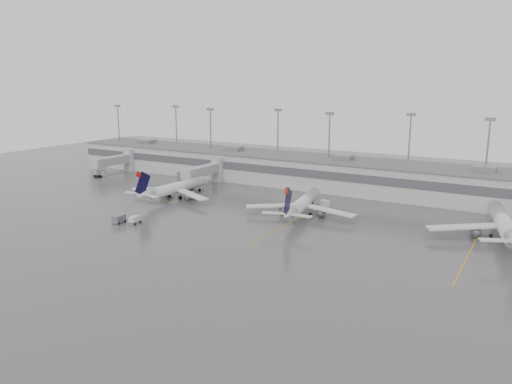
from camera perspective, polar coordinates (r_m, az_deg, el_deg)
The scene contains 19 objects.
ground at distance 96.90m, azimuth -11.26°, elevation -5.07°, with size 260.00×260.00×0.00m, color #4D4D50.
terminal at distance 143.05m, azimuth 4.22°, elevation 2.60°, with size 152.00×17.00×9.45m.
light_masts at distance 147.06m, azimuth 5.28°, elevation 5.95°, with size 142.40×8.00×20.60m.
jet_bridge_left at distance 165.83m, azimuth -15.25°, elevation 3.47°, with size 4.00×17.20×7.00m.
jet_bridge_right at distance 143.16m, azimuth -5.36°, elevation 2.46°, with size 4.00×17.20×7.00m.
stand_markings at distance 115.11m, azimuth -3.33°, elevation -2.00°, with size 105.25×40.00×0.01m.
jet_mid_left at distance 126.70m, azimuth -9.19°, elevation 0.50°, with size 24.29×27.27×8.82m.
jet_mid_right at distance 109.52m, azimuth 5.32°, elevation -1.29°, with size 24.32×27.49×8.96m.
jet_far_right at distance 103.35m, azimuth 26.53°, elevation -3.26°, with size 27.14×30.75×10.07m.
baggage_tug at distance 106.34m, azimuth -13.72°, elevation -3.24°, with size 1.81×2.63×1.62m.
baggage_cart at distance 107.65m, azimuth -15.39°, elevation -2.98°, with size 1.78×2.86×1.76m.
gse_uld_a at distance 161.55m, azimuth -17.31°, elevation 2.07°, with size 2.74×1.83×1.94m, color silver.
gse_uld_b at distance 138.56m, azimuth -6.73°, elevation 0.83°, with size 2.47×1.65×1.75m, color silver.
gse_uld_c at distance 118.44m, azimuth 7.87°, elevation -1.30°, with size 2.12×1.41×1.50m, color silver.
gse_loader at distance 150.77m, azimuth -8.22°, elevation 1.84°, with size 2.22×3.55×2.22m, color slate.
cone_a at distance 151.91m, azimuth -14.35°, elevation 1.38°, with size 0.49×0.49×0.79m, color #FA5D05.
cone_b at distance 137.26m, azimuth -8.60°, elevation 0.42°, with size 0.39×0.39×0.62m, color #FA5D05.
cone_c at distance 119.51m, azimuth 6.32°, elevation -1.35°, with size 0.40×0.40×0.63m, color #FA5D05.
cone_d at distance 104.42m, azimuth 19.99°, elevation -4.09°, with size 0.48×0.48×0.76m, color #FA5D05.
Camera 1 is at (62.08, -68.46, 29.14)m, focal length 35.00 mm.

